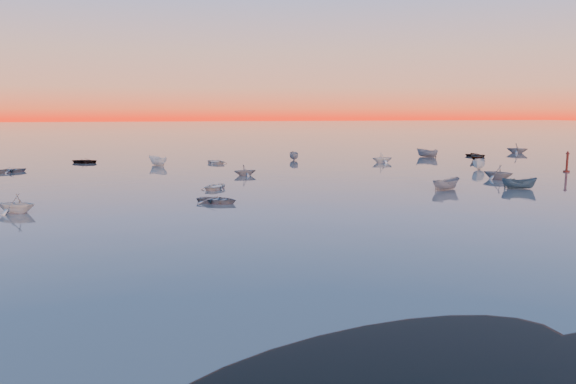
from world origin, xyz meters
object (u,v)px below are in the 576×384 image
object	(u,v)px
boat_near_center	(446,190)
channel_marker	(567,163)
boat_near_left	(217,203)
boat_near_right	(498,179)

from	to	relation	value
boat_near_center	channel_marker	bearing A→B (deg)	-81.24
boat_near_left	channel_marker	xyz separation A→B (m)	(49.48, 16.38, 1.21)
boat_near_right	channel_marker	bearing A→B (deg)	165.11
boat_near_center	boat_near_right	world-z (taller)	boat_near_right
boat_near_left	boat_near_right	world-z (taller)	boat_near_right
channel_marker	boat_near_left	bearing A→B (deg)	-161.68
boat_near_center	boat_near_right	xyz separation A→B (m)	(10.78, 7.35, 0.00)
boat_near_left	channel_marker	bearing A→B (deg)	-38.79
boat_near_center	boat_near_right	size ratio (longest dim) A/B	0.96
boat_near_center	boat_near_right	bearing A→B (deg)	-74.30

